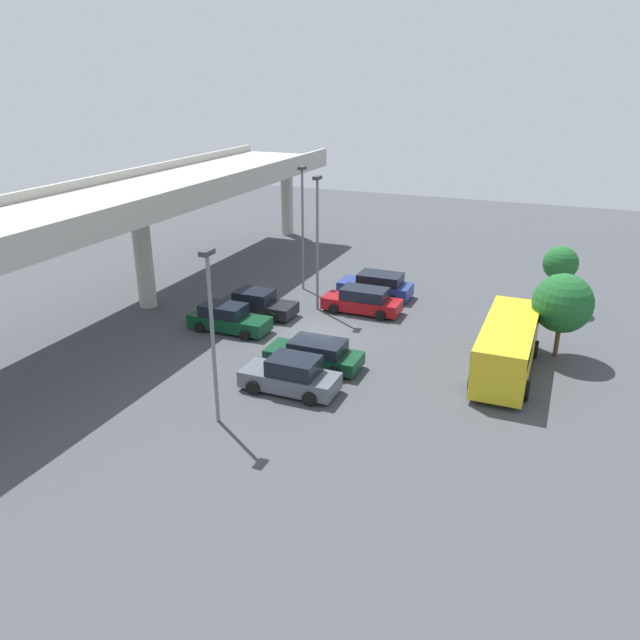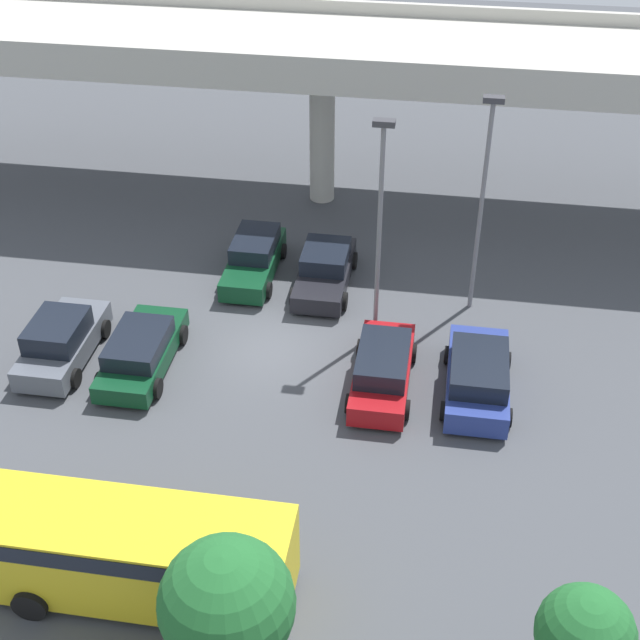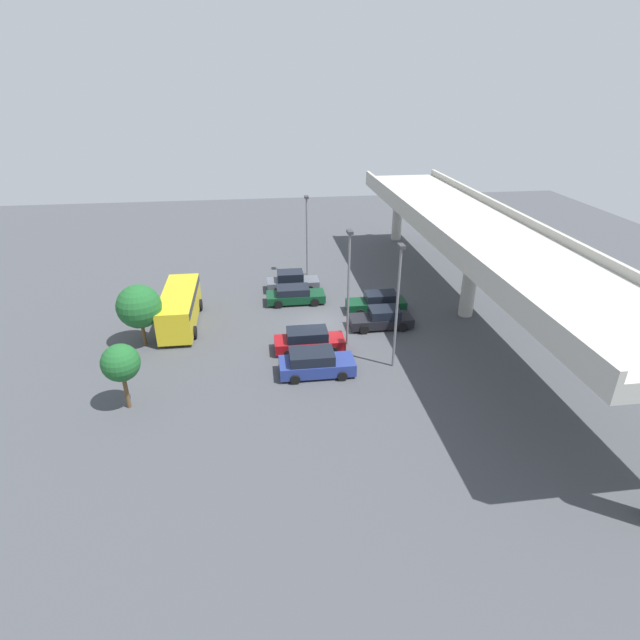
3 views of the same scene
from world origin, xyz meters
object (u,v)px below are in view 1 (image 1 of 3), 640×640
Objects in this scene: parked_car_0 at (291,376)px; parked_car_1 at (315,354)px; parked_car_5 at (377,286)px; tree_front_centre at (561,264)px; lamp_post_by_overpass at (212,324)px; tree_front_left at (563,303)px; shuttle_bus at (508,344)px; lamp_post_mid_lot at (303,219)px; lamp_post_near_aisle at (317,234)px; parked_car_3 at (257,304)px; parked_car_2 at (228,319)px; parked_car_4 at (363,301)px.

parked_car_0 is 0.94× the size of parked_car_1.
tree_front_centre is at bearing -168.93° from parked_car_5.
tree_front_centre is (13.44, -10.66, 2.23)m from parked_car_1.
lamp_post_by_overpass is 17.86m from tree_front_left.
lamp_post_by_overpass reaches higher than shuttle_bus.
lamp_post_by_overpass is 23.48m from tree_front_centre.
shuttle_bus is 16.82m from lamp_post_mid_lot.
lamp_post_mid_lot is at bearing -63.43° from parked_car_1.
lamp_post_near_aisle reaches higher than parked_car_1.
parked_car_0 reaches higher than parked_car_5.
lamp_post_by_overpass is (-11.81, -4.34, 3.70)m from parked_car_3.
parked_car_1 is 9.20m from lamp_post_near_aisle.
tree_front_left is at bearing -107.07° from lamp_post_mid_lot.
parked_car_4 is (5.70, -6.17, 0.02)m from parked_car_2.
parked_car_2 is 1.17× the size of tree_front_centre.
parked_car_1 is 8.19m from parked_car_4.
tree_front_left is 1.11× the size of tree_front_centre.
parked_car_4 reaches higher than parked_car_2.
parked_car_3 is at bearing 91.72° from tree_front_left.
lamp_post_mid_lot is (-0.31, 5.14, 4.03)m from parked_car_5.
shuttle_bus is at bearing 150.12° from parked_car_4.
shuttle_bus is 1.05× the size of lamp_post_by_overpass.
parked_car_3 is at bearing 173.94° from lamp_post_mid_lot.
parked_car_3 is 1.17× the size of tree_front_centre.
lamp_post_by_overpass is at bearing 84.27° from parked_car_4.
parked_car_0 is 0.61× the size of lamp_post_by_overpass.
parked_car_4 is 12.32m from tree_front_centre.
parked_car_0 is 14.11m from parked_car_5.
tree_front_left is at bearing -176.65° from tree_front_centre.
shuttle_bus is 10.76m from tree_front_centre.
parked_car_5 reaches higher than parked_car_4.
parked_car_1 is 9.42m from shuttle_bus.
shuttle_bus is (5.74, -8.92, 0.78)m from parked_car_0.
parked_car_1 is at bearing 141.57° from tree_front_centre.
lamp_post_near_aisle is (-3.64, 2.70, 4.03)m from parked_car_5.
lamp_post_mid_lot is 2.06× the size of tree_front_centre.
lamp_post_mid_lot is at bearing -28.10° from parked_car_4.
shuttle_bus is at bearing -9.28° from parked_car_3.
parked_car_0 is 0.97× the size of parked_car_3.
parked_car_5 reaches higher than parked_car_1.
parked_car_3 is 0.63× the size of lamp_post_by_overpass.
shuttle_bus is at bearing 137.88° from parked_car_5.
parked_car_2 is at bearing 173.62° from lamp_post_mid_lot.
lamp_post_mid_lot is at bearing 72.93° from tree_front_left.
lamp_post_near_aisle is at bearing -73.81° from parked_car_0.
parked_car_1 is 8.11m from parked_car_3.
parked_car_4 is 3.10m from parked_car_5.
lamp_post_near_aisle is (10.47, 3.04, 4.02)m from parked_car_0.
parked_car_5 is (11.28, 0.35, 0.08)m from parked_car_1.
parked_car_5 is 0.58× the size of lamp_post_mid_lot.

